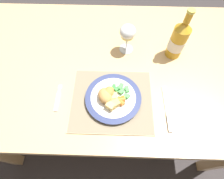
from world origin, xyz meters
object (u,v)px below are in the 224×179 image
dinner_plate (113,98)px  bottle (178,40)px  table_knife (168,112)px  wine_glass (128,33)px  fork (58,100)px  dining_table (110,72)px

dinner_plate → bottle: 0.39m
table_knife → wine_glass: 0.38m
dinner_plate → fork: bearing=-178.2°
fork → table_knife: 0.46m
dining_table → dinner_plate: 0.23m
bottle → table_knife: bearing=-101.0°
dining_table → bottle: 0.36m
dining_table → fork: (-0.21, -0.21, 0.09)m
dining_table → dinner_plate: bearing=-84.4°
fork → dinner_plate: bearing=1.8°
table_knife → dining_table: bearing=134.1°
dinner_plate → table_knife: bearing=-12.6°
dining_table → bottle: bearing=11.2°
table_knife → fork: bearing=174.7°
dinner_plate → table_knife: 0.23m
dinner_plate → bottle: size_ratio=0.95×
wine_glass → table_knife: bearing=-63.4°
dinner_plate → wine_glass: bearing=78.7°
fork → bottle: bearing=27.4°
fork → wine_glass: wine_glass is taller
table_knife → wine_glass: wine_glass is taller
table_knife → wine_glass: (-0.17, 0.33, 0.10)m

